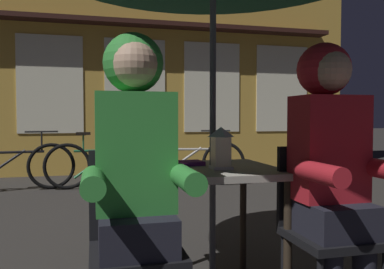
# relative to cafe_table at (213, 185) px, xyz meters

# --- Properties ---
(cafe_table) EXTENTS (0.72, 0.72, 0.74)m
(cafe_table) POSITION_rel_cafe_table_xyz_m (0.00, 0.00, 0.00)
(cafe_table) COLOR #B2AD9E
(cafe_table) RESTS_ON ground_plane
(lantern) EXTENTS (0.11, 0.11, 0.23)m
(lantern) POSITION_rel_cafe_table_xyz_m (0.02, -0.08, 0.22)
(lantern) COLOR white
(lantern) RESTS_ON cafe_table
(chair_left) EXTENTS (0.40, 0.40, 0.87)m
(chair_left) POSITION_rel_cafe_table_xyz_m (-0.48, -0.37, -0.15)
(chair_left) COLOR black
(chair_left) RESTS_ON ground_plane
(chair_right) EXTENTS (0.40, 0.40, 0.87)m
(chair_right) POSITION_rel_cafe_table_xyz_m (0.48, -0.37, -0.15)
(chair_right) COLOR black
(chair_right) RESTS_ON ground_plane
(person_left_hooded) EXTENTS (0.45, 0.56, 1.40)m
(person_left_hooded) POSITION_rel_cafe_table_xyz_m (-0.48, -0.43, 0.21)
(person_left_hooded) COLOR black
(person_left_hooded) RESTS_ON ground_plane
(person_right_hooded) EXTENTS (0.45, 0.56, 1.40)m
(person_right_hooded) POSITION_rel_cafe_table_xyz_m (0.48, -0.43, 0.21)
(person_right_hooded) COLOR black
(person_right_hooded) RESTS_ON ground_plane
(shopfront_building) EXTENTS (10.00, 0.93, 6.20)m
(shopfront_building) POSITION_rel_cafe_table_xyz_m (-0.64, 5.40, 2.45)
(shopfront_building) COLOR gold
(shopfront_building) RESTS_ON ground_plane
(bicycle_second) EXTENTS (1.68, 0.23, 0.84)m
(bicycle_second) POSITION_rel_cafe_table_xyz_m (-1.75, 3.71, -0.29)
(bicycle_second) COLOR black
(bicycle_second) RESTS_ON ground_plane
(bicycle_third) EXTENTS (1.68, 0.12, 0.84)m
(bicycle_third) POSITION_rel_cafe_table_xyz_m (-0.51, 3.70, -0.29)
(bicycle_third) COLOR black
(bicycle_third) RESTS_ON ground_plane
(bicycle_fourth) EXTENTS (1.65, 0.40, 0.84)m
(bicycle_fourth) POSITION_rel_cafe_table_xyz_m (0.76, 3.61, -0.29)
(bicycle_fourth) COLOR black
(bicycle_fourth) RESTS_ON ground_plane
(book) EXTENTS (0.21, 0.16, 0.02)m
(book) POSITION_rel_cafe_table_xyz_m (-0.13, 0.13, 0.11)
(book) COLOR #661E7A
(book) RESTS_ON cafe_table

